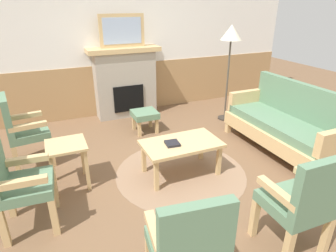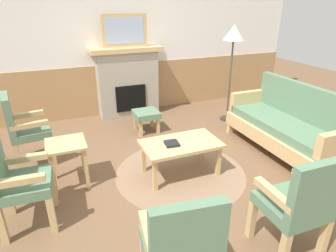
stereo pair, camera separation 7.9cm
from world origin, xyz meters
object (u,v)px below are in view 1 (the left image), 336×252
armchair_front_center (189,246)px  floor_lamp_by_couch (231,39)px  fireplace (125,82)px  side_table (67,153)px  framed_picture (122,31)px  coffee_table (181,146)px  armchair_by_window_left (15,180)px  armchair_near_fireplace (21,128)px  couch (284,125)px  armchair_front_left (302,200)px  footstool (145,116)px  book_on_table (172,143)px

armchair_front_center → floor_lamp_by_couch: floor_lamp_by_couch is taller
fireplace → side_table: size_ratio=2.36×
framed_picture → coffee_table: 2.58m
armchair_by_window_left → armchair_near_fireplace: bearing=89.4°
couch → armchair_front_left: 1.97m
footstool → armchair_front_left: bearing=-83.2°
footstool → armchair_by_window_left: armchair_by_window_left is taller
book_on_table → armchair_by_window_left: bearing=-171.7°
footstool → armchair_front_left: armchair_front_left is taller
framed_picture → couch: size_ratio=0.44×
armchair_front_center → armchair_front_left: bearing=3.0°
armchair_near_fireplace → floor_lamp_by_couch: size_ratio=0.58×
framed_picture → coffee_table: (0.05, -2.29, -1.17)m
armchair_front_left → framed_picture: bearing=96.2°
book_on_table → framed_picture: bearing=88.1°
couch → armchair_by_window_left: 3.45m
coffee_table → armchair_near_fireplace: armchair_near_fireplace is taller
fireplace → armchair_near_fireplace: size_ratio=1.33×
coffee_table → armchair_near_fireplace: bearing=150.5°
framed_picture → armchair_front_left: bearing=-83.8°
fireplace → couch: size_ratio=0.72×
fireplace → footstool: bearing=-86.0°
fireplace → armchair_front_left: (0.41, -3.81, -0.11)m
armchair_by_window_left → floor_lamp_by_couch: bearing=25.4°
fireplace → footstool: fireplace is taller
fireplace → coffee_table: size_ratio=1.35×
armchair_front_left → armchair_front_center: 1.08m
framed_picture → book_on_table: 2.55m
framed_picture → armchair_by_window_left: framed_picture is taller
framed_picture → side_table: framed_picture is taller
fireplace → coffee_table: bearing=-88.7°
coffee_table → armchair_by_window_left: size_ratio=0.98×
book_on_table → floor_lamp_by_couch: bearing=38.7°
couch → floor_lamp_by_couch: 1.72m
framed_picture → armchair_near_fireplace: 2.39m
fireplace → floor_lamp_by_couch: 2.03m
fireplace → floor_lamp_by_couch: size_ratio=0.77×
side_table → framed_picture: bearing=57.6°
framed_picture → armchair_by_window_left: size_ratio=0.82×
footstool → armchair_front_center: 3.07m
book_on_table → footstool: book_on_table is taller
coffee_table → footstool: 1.41m
couch → fireplace: bearing=126.1°
coffee_table → armchair_front_center: bearing=-114.4°
armchair_by_window_left → side_table: bearing=48.1°
couch → coffee_table: (-1.64, 0.02, -0.01)m
fireplace → floor_lamp_by_couch: (1.61, -0.95, 0.80)m
armchair_near_fireplace → armchair_front_center: 2.80m
book_on_table → armchair_front_center: (-0.59, -1.56, 0.08)m
couch → book_on_table: 1.76m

